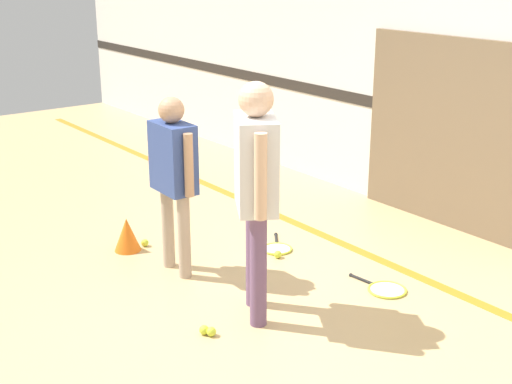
{
  "coord_description": "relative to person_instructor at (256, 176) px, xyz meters",
  "views": [
    {
      "loc": [
        3.51,
        -2.88,
        2.46
      ],
      "look_at": [
        -0.16,
        -0.09,
        0.93
      ],
      "focal_mm": 50.0,
      "sensor_mm": 36.0,
      "label": 1
    }
  ],
  "objects": [
    {
      "name": "tennis_ball_near_instructor",
      "position": [
        0.07,
        -0.44,
        -1.01
      ],
      "size": [
        0.07,
        0.07,
        0.07
      ],
      "primitive_type": "sphere",
      "color": "#CCE038",
      "rests_on": "ground_plane"
    },
    {
      "name": "wall_panel",
      "position": [
        -0.26,
        2.54,
        -0.15
      ],
      "size": [
        2.14,
        0.05,
        1.78
      ],
      "color": "#756047",
      "rests_on": "ground_plane"
    },
    {
      "name": "racket_spare_on_floor",
      "position": [
        -0.84,
        0.87,
        -1.03
      ],
      "size": [
        0.48,
        0.41,
        0.03
      ],
      "rotation": [
        0.0,
        0.0,
        2.5
      ],
      "color": "#C6D838",
      "rests_on": "ground_plane"
    },
    {
      "name": "person_instructor",
      "position": [
        0.0,
        0.0,
        0.0
      ],
      "size": [
        0.56,
        0.47,
        1.69
      ],
      "rotation": [
        0.0,
        0.0,
        -0.55
      ],
      "color": "#6B4C70",
      "rests_on": "ground_plane"
    },
    {
      "name": "wall_back",
      "position": [
        0.16,
        2.6,
        0.55
      ],
      "size": [
        16.0,
        0.07,
        3.2
      ],
      "color": "silver",
      "rests_on": "ground_plane"
    },
    {
      "name": "tennis_ball_by_spare_racket",
      "position": [
        -0.68,
        0.75,
        -1.01
      ],
      "size": [
        0.07,
        0.07,
        0.07
      ],
      "primitive_type": "sphere",
      "color": "#CCE038",
      "rests_on": "ground_plane"
    },
    {
      "name": "ground_plane",
      "position": [
        0.16,
        0.09,
        -1.04
      ],
      "size": [
        16.0,
        16.0,
        0.0
      ],
      "primitive_type": "plane",
      "color": "tan"
    },
    {
      "name": "floor_stripe",
      "position": [
        0.16,
        1.42,
        -1.04
      ],
      "size": [
        14.4,
        0.1,
        0.01
      ],
      "color": "orange",
      "rests_on": "ground_plane"
    },
    {
      "name": "tennis_ball_stray_right",
      "position": [
        -1.6,
        -0.02,
        -1.01
      ],
      "size": [
        0.07,
        0.07,
        0.07
      ],
      "primitive_type": "sphere",
      "color": "#CCE038",
      "rests_on": "ground_plane"
    },
    {
      "name": "training_cone",
      "position": [
        -1.61,
        -0.19,
        -0.89
      ],
      "size": [
        0.23,
        0.23,
        0.3
      ],
      "color": "orange",
      "rests_on": "ground_plane"
    },
    {
      "name": "racket_second_spare",
      "position": [
        0.3,
        1.03,
        -1.03
      ],
      "size": [
        0.54,
        0.33,
        0.03
      ],
      "rotation": [
        0.0,
        0.0,
        3.24
      ],
      "color": "#C6D838",
      "rests_on": "ground_plane"
    },
    {
      "name": "tennis_ball_stray_left",
      "position": [
        0.02,
        -0.46,
        -1.01
      ],
      "size": [
        0.07,
        0.07,
        0.07
      ],
      "primitive_type": "sphere",
      "color": "#CCE038",
      "rests_on": "ground_plane"
    },
    {
      "name": "person_student_left",
      "position": [
        -0.97,
        -0.07,
        -0.15
      ],
      "size": [
        0.55,
        0.23,
        1.44
      ],
      "rotation": [
        0.0,
        0.0,
        -0.03
      ],
      "color": "tan",
      "rests_on": "ground_plane"
    }
  ]
}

